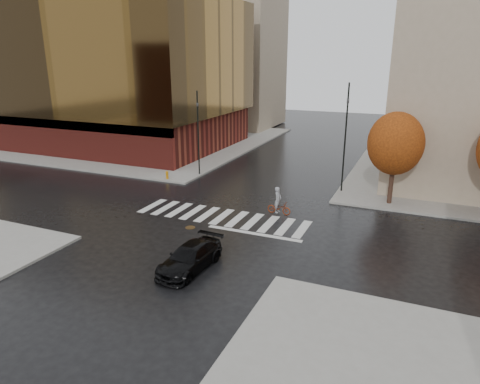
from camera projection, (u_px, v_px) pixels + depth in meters
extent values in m
plane|color=black|center=(219.00, 219.00, 28.01)|extent=(120.00, 120.00, 0.00)
cube|color=gray|center=(143.00, 140.00, 54.28)|extent=(30.00, 30.00, 0.15)
cube|color=silver|center=(222.00, 217.00, 28.44)|extent=(12.00, 3.00, 0.01)
cube|color=maroon|center=(120.00, 126.00, 51.40)|extent=(26.00, 18.00, 4.00)
cube|color=beige|center=(63.00, 124.00, 43.24)|extent=(26.00, 0.40, 1.00)
cube|color=olive|center=(114.00, 57.00, 48.98)|extent=(27.00, 19.00, 12.00)
cube|color=gray|center=(230.00, 57.00, 63.35)|extent=(14.00, 12.00, 20.00)
cylinder|color=#311F15|center=(391.00, 184.00, 30.25)|extent=(0.32, 0.32, 2.80)
ellipsoid|color=#AD4610|center=(396.00, 143.00, 29.37)|extent=(3.80, 3.80, 4.37)
imported|color=black|center=(190.00, 258.00, 21.25)|extent=(2.07, 4.43, 1.25)
imported|color=maroon|center=(279.00, 208.00, 28.81)|extent=(1.69, 0.69, 0.87)
imported|color=#97989F|center=(278.00, 200.00, 28.68)|extent=(0.47, 0.67, 1.77)
cylinder|color=black|center=(198.00, 134.00, 37.11)|extent=(0.12, 0.12, 7.27)
imported|color=black|center=(197.00, 103.00, 36.31)|extent=(0.22, 0.21, 0.91)
cylinder|color=black|center=(345.00, 139.00, 32.22)|extent=(0.12, 0.12, 8.24)
imported|color=black|center=(348.00, 98.00, 31.32)|extent=(0.22, 0.25, 1.03)
cylinder|color=#C4790B|center=(167.00, 176.00, 36.61)|extent=(0.23, 0.23, 0.58)
sphere|color=#C4790B|center=(167.00, 172.00, 36.52)|extent=(0.25, 0.25, 0.25)
cylinder|color=#513A1D|center=(190.00, 227.00, 26.63)|extent=(0.82, 0.82, 0.01)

